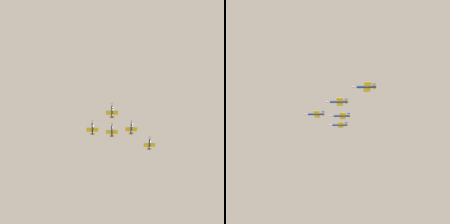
% 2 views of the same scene
% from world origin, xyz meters
% --- Properties ---
extents(jet_lead, '(8.99, 11.23, 2.50)m').
position_xyz_m(jet_lead, '(-6.41, -7.58, 210.48)').
color(jet_lead, navy).
extents(jet_port_inner, '(8.99, 11.23, 2.50)m').
position_xyz_m(jet_port_inner, '(-2.25, 11.57, 210.56)').
color(jet_port_inner, navy).
extents(jet_starboard_inner, '(8.99, 11.23, 2.50)m').
position_xyz_m(jet_starboard_inner, '(-25.56, -3.42, 209.76)').
color(jet_starboard_inner, navy).
extents(jet_port_outer, '(8.99, 11.23, 2.50)m').
position_xyz_m(jet_port_outer, '(-14.66, 5.24, 209.13)').
color(jet_port_outer, navy).
extents(jet_starboard_outer, '(8.99, 11.23, 2.50)m').
position_xyz_m(jet_starboard_outer, '(1.91, 30.72, 210.59)').
color(jet_starboard_outer, navy).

